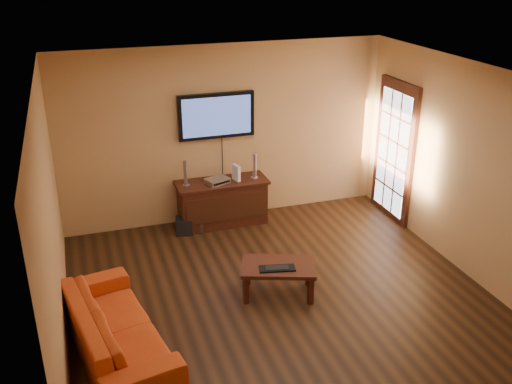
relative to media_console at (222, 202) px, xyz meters
name	(u,v)px	position (x,y,z in m)	size (l,w,h in m)	color
ground_plane	(282,298)	(0.14, -2.23, -0.35)	(5.00, 5.00, 0.00)	black
room_walls	(266,152)	(0.14, -1.60, 1.33)	(5.00, 5.00, 5.00)	tan
french_door	(394,153)	(2.60, -0.53, 0.70)	(0.07, 1.02, 2.22)	black
media_console	(222,202)	(0.00, 0.00, 0.00)	(1.39, 0.53, 0.70)	black
television	(216,116)	(0.00, 0.22, 1.31)	(1.15, 0.08, 0.68)	black
coffee_table	(278,269)	(0.13, -2.12, -0.01)	(1.02, 0.80, 0.41)	black
sofa	(115,320)	(-1.86, -2.61, 0.04)	(2.02, 0.59, 0.79)	#C84416
speaker_left	(186,174)	(-0.55, 0.00, 0.53)	(0.11, 0.11, 0.39)	silver
speaker_right	(255,167)	(0.51, -0.03, 0.53)	(0.11, 0.11, 0.39)	silver
av_receiver	(217,181)	(-0.08, -0.04, 0.39)	(0.33, 0.24, 0.08)	silver
game_console	(236,173)	(0.22, -0.02, 0.47)	(0.05, 0.18, 0.24)	white
subwoofer	(184,226)	(-0.64, -0.14, -0.23)	(0.24, 0.24, 0.24)	black
bottle	(201,228)	(-0.40, -0.24, -0.27)	(0.06, 0.06, 0.18)	white
keyboard	(277,268)	(0.08, -2.20, 0.07)	(0.45, 0.25, 0.03)	black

